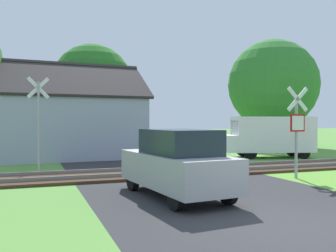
{
  "coord_description": "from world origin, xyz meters",
  "views": [
    {
      "loc": [
        -4.71,
        -5.58,
        1.99
      ],
      "look_at": [
        0.5,
        8.65,
        1.8
      ],
      "focal_mm": 40.0,
      "sensor_mm": 36.0,
      "label": 1
    }
  ],
  "objects_px": {
    "house": "(63,124)",
    "tree_center": "(92,85)",
    "stop_sign_near": "(297,126)",
    "crossing_sign_far": "(39,117)",
    "parked_car": "(177,163)",
    "tree_far": "(273,85)",
    "mail_truck": "(269,135)"
  },
  "relations": [
    {
      "from": "tree_center",
      "to": "parked_car",
      "type": "relative_size",
      "value": 1.68
    },
    {
      "from": "stop_sign_near",
      "to": "tree_center",
      "type": "height_order",
      "value": "tree_center"
    },
    {
      "from": "house",
      "to": "parked_car",
      "type": "bearing_deg",
      "value": -84.54
    },
    {
      "from": "tree_center",
      "to": "stop_sign_near",
      "type": "bearing_deg",
      "value": -70.17
    },
    {
      "from": "stop_sign_near",
      "to": "house",
      "type": "relative_size",
      "value": 0.36
    },
    {
      "from": "house",
      "to": "tree_center",
      "type": "distance_m",
      "value": 4.51
    },
    {
      "from": "crossing_sign_far",
      "to": "mail_truck",
      "type": "height_order",
      "value": "crossing_sign_far"
    },
    {
      "from": "house",
      "to": "tree_far",
      "type": "relative_size",
      "value": 1.06
    },
    {
      "from": "tree_far",
      "to": "mail_truck",
      "type": "distance_m",
      "value": 9.72
    },
    {
      "from": "tree_far",
      "to": "mail_truck",
      "type": "height_order",
      "value": "tree_far"
    },
    {
      "from": "tree_center",
      "to": "parked_car",
      "type": "distance_m",
      "value": 15.67
    },
    {
      "from": "tree_center",
      "to": "mail_truck",
      "type": "relative_size",
      "value": 1.33
    },
    {
      "from": "stop_sign_near",
      "to": "mail_truck",
      "type": "xyz_separation_m",
      "value": [
        3.54,
        6.61,
        -0.57
      ]
    },
    {
      "from": "stop_sign_near",
      "to": "crossing_sign_far",
      "type": "height_order",
      "value": "crossing_sign_far"
    },
    {
      "from": "mail_truck",
      "to": "house",
      "type": "bearing_deg",
      "value": 85.61
    },
    {
      "from": "house",
      "to": "parked_car",
      "type": "xyz_separation_m",
      "value": [
        1.93,
        -12.19,
        -0.92
      ]
    },
    {
      "from": "tree_center",
      "to": "tree_far",
      "type": "height_order",
      "value": "tree_far"
    },
    {
      "from": "stop_sign_near",
      "to": "tree_center",
      "type": "distance_m",
      "value": 14.81
    },
    {
      "from": "house",
      "to": "parked_car",
      "type": "distance_m",
      "value": 12.38
    },
    {
      "from": "tree_far",
      "to": "crossing_sign_far",
      "type": "bearing_deg",
      "value": -153.27
    },
    {
      "from": "crossing_sign_far",
      "to": "mail_truck",
      "type": "xyz_separation_m",
      "value": [
        11.94,
        1.55,
        -0.92
      ]
    },
    {
      "from": "stop_sign_near",
      "to": "mail_truck",
      "type": "bearing_deg",
      "value": -118.88
    },
    {
      "from": "stop_sign_near",
      "to": "tree_far",
      "type": "bearing_deg",
      "value": -123.76
    },
    {
      "from": "tree_center",
      "to": "mail_truck",
      "type": "distance_m",
      "value": 11.51
    },
    {
      "from": "mail_truck",
      "to": "tree_center",
      "type": "bearing_deg",
      "value": 66.52
    },
    {
      "from": "crossing_sign_far",
      "to": "parked_car",
      "type": "relative_size",
      "value": 0.91
    },
    {
      "from": "house",
      "to": "tree_far",
      "type": "distance_m",
      "value": 16.59
    },
    {
      "from": "stop_sign_near",
      "to": "parked_car",
      "type": "relative_size",
      "value": 0.77
    },
    {
      "from": "crossing_sign_far",
      "to": "parked_car",
      "type": "height_order",
      "value": "crossing_sign_far"
    },
    {
      "from": "mail_truck",
      "to": "crossing_sign_far",
      "type": "bearing_deg",
      "value": 113.87
    },
    {
      "from": "stop_sign_near",
      "to": "house",
      "type": "bearing_deg",
      "value": -57.33
    },
    {
      "from": "stop_sign_near",
      "to": "mail_truck",
      "type": "distance_m",
      "value": 7.52
    }
  ]
}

